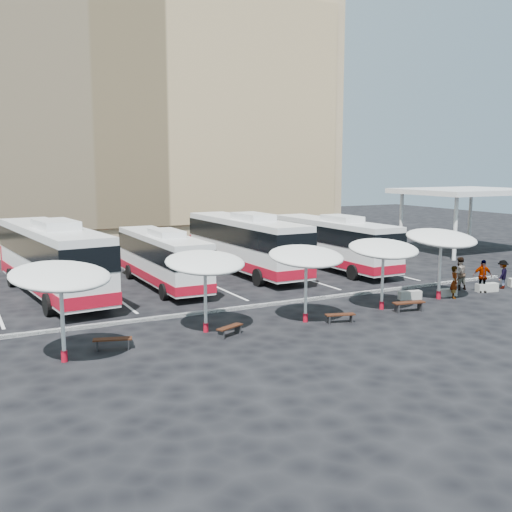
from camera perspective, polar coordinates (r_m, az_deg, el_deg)
name	(u,v)px	position (r m, az deg, el deg)	size (l,w,h in m)	color
ground	(266,309)	(30.06, 0.97, -5.05)	(120.00, 120.00, 0.00)	black
sandstone_building	(104,106)	(59.43, -14.32, 13.72)	(42.00, 18.25, 29.60)	tan
service_canopy	(465,193)	(52.14, 19.28, 5.70)	(10.00, 8.00, 5.20)	silver
curb_divider	(261,305)	(30.47, 0.52, -4.72)	(34.00, 0.25, 0.15)	black
bay_lines	(204,281)	(37.11, -4.96, -2.43)	(24.15, 12.00, 0.01)	white
bus_0	(52,257)	(34.46, -18.87, -0.06)	(4.15, 13.65, 4.27)	silver
bus_1	(162,257)	(35.72, -8.94, -0.07)	(2.59, 10.89, 3.45)	silver
bus_2	(245,242)	(39.57, -1.01, 1.33)	(3.15, 12.83, 4.06)	silver
bus_3	(333,241)	(41.47, 7.33, 1.40)	(2.91, 11.93, 3.78)	silver
sunshade_0	(60,276)	(22.54, -18.14, -1.86)	(4.43, 4.47, 3.74)	silver
sunshade_1	(205,263)	(25.42, -4.88, -0.65)	(3.60, 3.64, 3.56)	silver
sunshade_2	(306,257)	(27.08, 4.80, -0.06)	(3.79, 3.83, 3.57)	silver
sunshade_3	(383,249)	(30.04, 12.04, 0.66)	(4.16, 4.19, 3.58)	silver
sunshade_4	(441,238)	(33.15, 17.23, 1.61)	(4.07, 4.11, 3.86)	silver
wood_bench_0	(113,341)	(24.14, -13.50, -7.88)	(1.54, 0.81, 0.46)	black
wood_bench_1	(230,329)	(25.36, -2.52, -6.92)	(1.38, 0.89, 0.41)	black
wood_bench_2	(340,316)	(27.62, 8.01, -5.68)	(1.41, 0.73, 0.42)	black
wood_bench_3	(409,304)	(30.31, 14.34, -4.47)	(1.67, 0.70, 0.50)	black
conc_bench_0	(410,295)	(33.11, 14.45, -3.63)	(1.23, 0.41, 0.46)	gray
conc_bench_1	(447,293)	(34.45, 17.74, -3.34)	(1.11, 0.37, 0.41)	gray
conc_bench_2	(487,287)	(36.46, 21.13, -2.81)	(1.29, 0.43, 0.48)	gray
passenger_0	(455,282)	(33.95, 18.39, -2.38)	(0.64, 0.42, 1.76)	black
passenger_1	(459,274)	(36.33, 18.80, -1.59)	(0.92, 0.72, 1.90)	black
passenger_2	(482,276)	(36.01, 20.75, -1.81)	(1.09, 0.45, 1.86)	black
passenger_3	(502,274)	(37.59, 22.41, -1.63)	(1.08, 0.62, 1.67)	black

